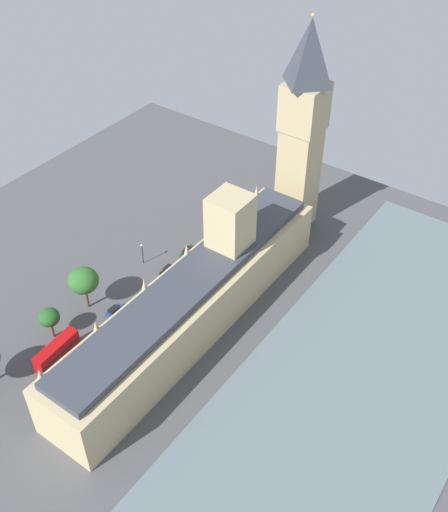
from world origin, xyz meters
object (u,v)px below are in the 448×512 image
at_px(pedestrian_kerbside, 119,339).
at_px(pedestrian_trailing, 100,357).
at_px(car_blue_near_tower, 114,311).
at_px(plane_tree_corner, 83,281).
at_px(plane_tree_opposite_hall, 49,318).
at_px(street_lamp_under_trees, 142,250).
at_px(double_decker_bus_leading, 57,351).
at_px(clock_tower, 303,126).
at_px(parliament_building, 196,297).
at_px(car_black_by_river_gate, 168,270).
at_px(car_dark_green_midblock, 188,251).

height_order(pedestrian_kerbside, pedestrian_trailing, pedestrian_trailing).
height_order(car_blue_near_tower, plane_tree_corner, plane_tree_corner).
bearing_deg(plane_tree_opposite_hall, street_lamp_under_trees, -89.44).
distance_m(double_decker_bus_leading, street_lamp_under_trees, 33.18).
height_order(pedestrian_trailing, street_lamp_under_trees, street_lamp_under_trees).
xyz_separation_m(car_blue_near_tower, street_lamp_under_trees, (6.07, -16.43, 3.23)).
distance_m(clock_tower, car_blue_near_tower, 60.20).
bearing_deg(clock_tower, plane_tree_corner, 68.51).
distance_m(parliament_building, car_blue_near_tower, 19.46).
bearing_deg(car_black_by_river_gate, car_blue_near_tower, 84.45).
bearing_deg(pedestrian_trailing, street_lamp_under_trees, 115.52).
relative_size(parliament_building, plane_tree_corner, 7.08).
bearing_deg(car_black_by_river_gate, parliament_building, 149.20).
bearing_deg(car_black_by_river_gate, pedestrian_kerbside, 101.20).
bearing_deg(car_black_by_river_gate, double_decker_bus_leading, 85.92).
height_order(clock_tower, car_dark_green_midblock, clock_tower).
height_order(parliament_building, pedestrian_kerbside, parliament_building).
bearing_deg(street_lamp_under_trees, car_blue_near_tower, 110.28).
xyz_separation_m(parliament_building, plane_tree_corner, (22.32, 10.66, 0.51)).
bearing_deg(plane_tree_opposite_hall, pedestrian_trailing, -174.76).
bearing_deg(car_dark_green_midblock, plane_tree_opposite_hall, -102.58).
xyz_separation_m(car_black_by_river_gate, pedestrian_kerbside, (-5.41, 22.49, -0.16)).
height_order(double_decker_bus_leading, plane_tree_opposite_hall, plane_tree_opposite_hall).
bearing_deg(car_dark_green_midblock, parliament_building, -49.61).
relative_size(clock_tower, pedestrian_trailing, 32.86).
bearing_deg(street_lamp_under_trees, car_black_by_river_gate, -174.50).
relative_size(car_black_by_river_gate, double_decker_bus_leading, 0.39).
height_order(car_black_by_river_gate, street_lamp_under_trees, street_lamp_under_trees).
bearing_deg(car_blue_near_tower, pedestrian_trailing, -60.03).
distance_m(pedestrian_kerbside, plane_tree_opposite_hall, 14.87).
height_order(pedestrian_trailing, plane_tree_opposite_hall, plane_tree_opposite_hall).
relative_size(car_blue_near_tower, double_decker_bus_leading, 0.39).
bearing_deg(car_blue_near_tower, plane_tree_opposite_hall, -115.39).
bearing_deg(street_lamp_under_trees, plane_tree_corner, 89.42).
height_order(parliament_building, double_decker_bus_leading, parliament_building).
bearing_deg(street_lamp_under_trees, pedestrian_kerbside, 119.70).
height_order(pedestrian_kerbside, plane_tree_opposite_hall, plane_tree_opposite_hall).
distance_m(double_decker_bus_leading, plane_tree_opposite_hall, 7.54).
height_order(plane_tree_opposite_hall, street_lamp_under_trees, plane_tree_opposite_hall).
height_order(car_black_by_river_gate, pedestrian_trailing, car_black_by_river_gate).
height_order(car_dark_green_midblock, car_black_by_river_gate, same).
bearing_deg(parliament_building, plane_tree_opposite_hall, 44.22).
bearing_deg(car_black_by_river_gate, pedestrian_trailing, 98.83).
relative_size(car_blue_near_tower, pedestrian_kerbside, 2.59).
height_order(plane_tree_corner, street_lamp_under_trees, plane_tree_corner).
distance_m(plane_tree_opposite_hall, street_lamp_under_trees, 28.82).
bearing_deg(double_decker_bus_leading, parliament_building, -126.03).
height_order(clock_tower, plane_tree_opposite_hall, clock_tower).
bearing_deg(street_lamp_under_trees, double_decker_bus_leading, 100.45).
relative_size(plane_tree_corner, street_lamp_under_trees, 1.82).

